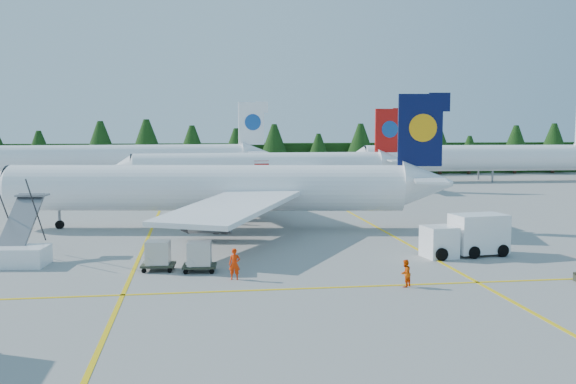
{
  "coord_description": "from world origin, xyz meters",
  "views": [
    {
      "loc": [
        -9.99,
        -40.4,
        8.89
      ],
      "look_at": [
        -2.36,
        12.98,
        3.5
      ],
      "focal_mm": 40.0,
      "sensor_mm": 36.0,
      "label": 1
    }
  ],
  "objects": [
    {
      "name": "ground",
      "position": [
        0.0,
        0.0,
        0.0
      ],
      "size": [
        320.0,
        320.0,
        0.0
      ],
      "primitive_type": "plane",
      "color": "gray",
      "rests_on": "ground"
    },
    {
      "name": "taxi_stripe_a",
      "position": [
        -14.0,
        20.0,
        0.01
      ],
      "size": [
        0.25,
        120.0,
        0.01
      ],
      "primitive_type": "cube",
      "color": "yellow",
      "rests_on": "ground"
    },
    {
      "name": "taxi_stripe_b",
      "position": [
        6.0,
        20.0,
        0.01
      ],
      "size": [
        0.25,
        120.0,
        0.01
      ],
      "primitive_type": "cube",
      "color": "yellow",
      "rests_on": "ground"
    },
    {
      "name": "taxi_stripe_cross",
      "position": [
        0.0,
        -6.0,
        0.01
      ],
      "size": [
        80.0,
        0.25,
        0.01
      ],
      "primitive_type": "cube",
      "color": "yellow",
      "rests_on": "ground"
    },
    {
      "name": "treeline_hedge",
      "position": [
        0.0,
        82.0,
        3.0
      ],
      "size": [
        220.0,
        4.0,
        6.0
      ],
      "primitive_type": "cube",
      "color": "black",
      "rests_on": "ground"
    },
    {
      "name": "airliner_navy",
      "position": [
        -9.82,
        16.32,
        3.56
      ],
      "size": [
        40.54,
        33.13,
        11.84
      ],
      "rotation": [
        0.0,
        0.0,
        -0.15
      ],
      "color": "white",
      "rests_on": "ground"
    },
    {
      "name": "airliner_red",
      "position": [
        -2.11,
        46.61,
        3.49
      ],
      "size": [
        39.89,
        32.78,
        11.59
      ],
      "rotation": [
        0.0,
        0.0,
        0.05
      ],
      "color": "white",
      "rests_on": "ground"
    },
    {
      "name": "airliner_far_left",
      "position": [
        -22.85,
        63.25,
        4.1
      ],
      "size": [
        45.01,
        8.25,
        13.09
      ],
      "rotation": [
        0.0,
        0.0,
        0.09
      ],
      "color": "white",
      "rests_on": "ground"
    },
    {
      "name": "airliner_far_right",
      "position": [
        34.65,
        61.26,
        3.97
      ],
      "size": [
        43.6,
        5.41,
        12.67
      ],
      "rotation": [
        0.0,
        0.0,
        -0.03
      ],
      "color": "white",
      "rests_on": "ground"
    },
    {
      "name": "airstairs",
      "position": [
        -22.04,
        2.93,
        0.93
      ],
      "size": [
        4.99,
        6.78,
        4.29
      ],
      "rotation": [
        0.0,
        0.0,
        -0.11
      ],
      "color": "white",
      "rests_on": "ground"
    },
    {
      "name": "service_truck",
      "position": [
        8.48,
        1.56,
        1.42
      ],
      "size": [
        6.2,
        2.97,
        2.88
      ],
      "rotation": [
        0.0,
        0.0,
        0.14
      ],
      "color": "white",
      "rests_on": "ground"
    },
    {
      "name": "uld_pair",
      "position": [
        -11.17,
        -0.55,
        1.06
      ],
      "size": [
        4.73,
        2.45,
        1.58
      ],
      "rotation": [
        0.0,
        0.0,
        -0.09
      ],
      "color": "#2F3325",
      "rests_on": "ground"
    },
    {
      "name": "crew_a",
      "position": [
        -7.86,
        -3.28,
        0.93
      ],
      "size": [
        0.75,
        0.57,
        1.85
      ],
      "primitive_type": "imported",
      "rotation": [
        0.0,
        0.0,
        -0.21
      ],
      "color": "#F53105",
      "rests_on": "ground"
    },
    {
      "name": "crew_b",
      "position": [
        1.53,
        -6.39,
        0.78
      ],
      "size": [
        0.95,
        0.94,
        1.55
      ],
      "primitive_type": "imported",
      "rotation": [
        0.0,
        0.0,
        3.89
      ],
      "color": "#FF5205",
      "rests_on": "ground"
    }
  ]
}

